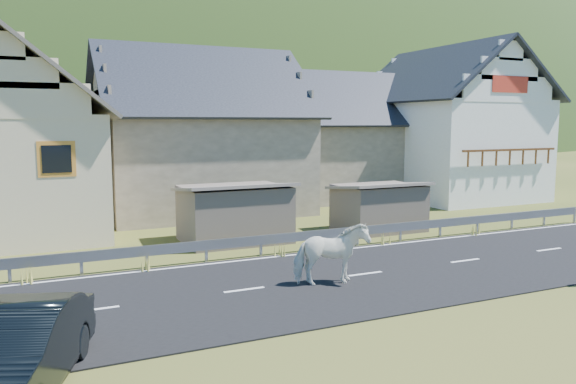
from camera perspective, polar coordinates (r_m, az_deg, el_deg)
name	(u,v)px	position (r m, az deg, el deg)	size (l,w,h in m)	color
ground	(365,275)	(17.77, 7.85, -8.37)	(160.00, 160.00, 0.00)	#364315
road	(365,275)	(17.76, 7.85, -8.31)	(60.00, 7.00, 0.04)	black
lane_markings	(365,274)	(17.75, 7.85, -8.23)	(60.00, 6.60, 0.01)	silver
guardrail	(311,236)	(20.74, 2.38, -4.47)	(28.10, 0.09, 0.75)	#93969B
shed_left	(234,214)	(22.42, -5.48, -2.23)	(4.30, 3.30, 2.40)	#706254
shed_right	(379,208)	(24.90, 9.18, -1.59)	(3.80, 2.90, 2.20)	#706254
house_cream	(9,131)	(26.41, -26.46, 5.57)	(7.80, 9.80, 8.30)	beige
house_stone_a	(198,124)	(30.54, -9.09, 6.84)	(10.80, 9.80, 8.90)	gray
house_stone_b	(342,130)	(36.34, 5.48, 6.29)	(9.80, 8.80, 8.10)	gray
house_white	(448,117)	(37.36, 15.90, 7.34)	(8.80, 10.80, 9.70)	white
mountain	(80,198)	(196.48, -20.40, -0.60)	(440.00, 280.00, 260.00)	#203B14
horse	(331,254)	(16.33, 4.38, -6.30)	(2.13, 0.97, 1.80)	white
car	(15,352)	(11.13, -26.00, -14.42)	(1.63, 4.66, 1.54)	black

